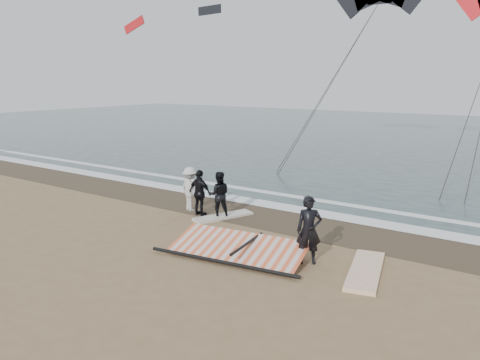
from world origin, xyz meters
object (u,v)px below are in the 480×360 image
object	(u,v)px
man_main	(309,230)
sail_rig	(239,248)
board_cream	(223,216)
board_white	(365,270)

from	to	relation	value
man_main	sail_rig	xyz separation A→B (m)	(-1.87, -0.57, -0.73)
board_cream	sail_rig	bearing A→B (deg)	-23.83
board_white	sail_rig	world-z (taller)	sail_rig
man_main	board_white	distance (m)	1.76
sail_rig	man_main	bearing A→B (deg)	17.01
man_main	sail_rig	distance (m)	2.08
man_main	board_cream	size ratio (longest dim) A/B	0.83
board_cream	sail_rig	distance (m)	3.66
man_main	sail_rig	world-z (taller)	man_main
board_white	sail_rig	bearing A→B (deg)	-179.77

